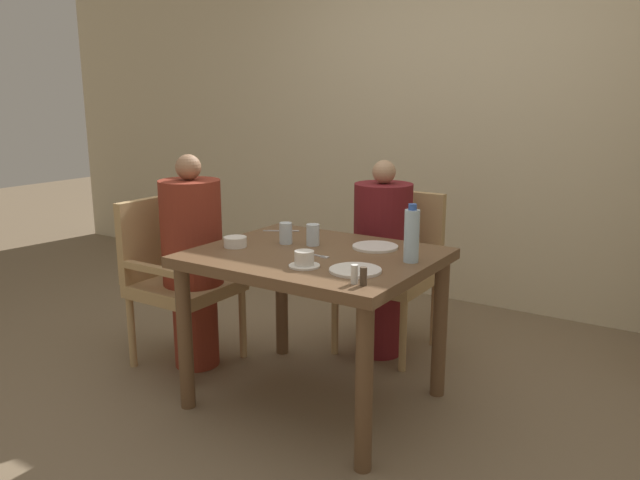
{
  "coord_description": "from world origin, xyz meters",
  "views": [
    {
      "loc": [
        1.52,
        -2.32,
        1.45
      ],
      "look_at": [
        0.0,
        0.04,
        0.79
      ],
      "focal_mm": 35.0,
      "sensor_mm": 36.0,
      "label": 1
    }
  ],
  "objects_px": {
    "plate_main_right": "(375,247)",
    "bowl_small": "(235,242)",
    "plate_main_left": "(355,270)",
    "water_bottle": "(412,235)",
    "diner_in_left_chair": "(193,260)",
    "teacup_with_saucer": "(304,260)",
    "chair_left_side": "(175,272)",
    "chair_far_side": "(393,263)",
    "diner_in_far_chair": "(382,257)",
    "glass_tall_mid": "(286,233)",
    "glass_tall_near": "(313,235)"
  },
  "relations": [
    {
      "from": "plate_main_right",
      "to": "teacup_with_saucer",
      "type": "relative_size",
      "value": 1.64
    },
    {
      "from": "chair_left_side",
      "to": "diner_in_left_chair",
      "type": "bearing_deg",
      "value": 0.0
    },
    {
      "from": "chair_left_side",
      "to": "plate_main_left",
      "type": "relative_size",
      "value": 4.17
    },
    {
      "from": "bowl_small",
      "to": "water_bottle",
      "type": "distance_m",
      "value": 0.85
    },
    {
      "from": "diner_in_left_chair",
      "to": "water_bottle",
      "type": "height_order",
      "value": "diner_in_left_chair"
    },
    {
      "from": "diner_in_far_chair",
      "to": "plate_main_right",
      "type": "distance_m",
      "value": 0.53
    },
    {
      "from": "diner_in_left_chair",
      "to": "teacup_with_saucer",
      "type": "xyz_separation_m",
      "value": [
        0.87,
        -0.23,
        0.18
      ]
    },
    {
      "from": "teacup_with_saucer",
      "to": "bowl_small",
      "type": "bearing_deg",
      "value": 166.45
    },
    {
      "from": "plate_main_right",
      "to": "water_bottle",
      "type": "bearing_deg",
      "value": -29.02
    },
    {
      "from": "chair_far_side",
      "to": "plate_main_right",
      "type": "bearing_deg",
      "value": -71.86
    },
    {
      "from": "chair_left_side",
      "to": "teacup_with_saucer",
      "type": "height_order",
      "value": "chair_left_side"
    },
    {
      "from": "plate_main_left",
      "to": "chair_left_side",
      "type": "bearing_deg",
      "value": 171.87
    },
    {
      "from": "diner_in_left_chair",
      "to": "water_bottle",
      "type": "xyz_separation_m",
      "value": [
        1.22,
        0.09,
        0.27
      ]
    },
    {
      "from": "bowl_small",
      "to": "teacup_with_saucer",
      "type": "bearing_deg",
      "value": -13.55
    },
    {
      "from": "bowl_small",
      "to": "glass_tall_mid",
      "type": "bearing_deg",
      "value": 48.36
    },
    {
      "from": "water_bottle",
      "to": "plate_main_left",
      "type": "bearing_deg",
      "value": -115.62
    },
    {
      "from": "chair_left_side",
      "to": "bowl_small",
      "type": "relative_size",
      "value": 8.26
    },
    {
      "from": "glass_tall_mid",
      "to": "glass_tall_near",
      "type": "bearing_deg",
      "value": 17.33
    },
    {
      "from": "diner_in_far_chair",
      "to": "chair_far_side",
      "type": "bearing_deg",
      "value": 90.0
    },
    {
      "from": "plate_main_left",
      "to": "water_bottle",
      "type": "height_order",
      "value": "water_bottle"
    },
    {
      "from": "diner_in_far_chair",
      "to": "glass_tall_mid",
      "type": "xyz_separation_m",
      "value": [
        -0.22,
        -0.61,
        0.22
      ]
    },
    {
      "from": "diner_in_left_chair",
      "to": "plate_main_left",
      "type": "xyz_separation_m",
      "value": [
        1.09,
        -0.18,
        0.16
      ]
    },
    {
      "from": "plate_main_right",
      "to": "water_bottle",
      "type": "xyz_separation_m",
      "value": [
        0.25,
        -0.14,
        0.11
      ]
    },
    {
      "from": "teacup_with_saucer",
      "to": "water_bottle",
      "type": "bearing_deg",
      "value": 42.67
    },
    {
      "from": "diner_in_far_chair",
      "to": "bowl_small",
      "type": "relative_size",
      "value": 10.12
    },
    {
      "from": "chair_left_side",
      "to": "glass_tall_mid",
      "type": "xyz_separation_m",
      "value": [
        0.7,
        0.07,
        0.29
      ]
    },
    {
      "from": "bowl_small",
      "to": "glass_tall_mid",
      "type": "xyz_separation_m",
      "value": [
        0.16,
        0.18,
        0.03
      ]
    },
    {
      "from": "diner_in_far_chair",
      "to": "bowl_small",
      "type": "height_order",
      "value": "diner_in_far_chair"
    },
    {
      "from": "glass_tall_mid",
      "to": "chair_left_side",
      "type": "bearing_deg",
      "value": -174.24
    },
    {
      "from": "plate_main_right",
      "to": "glass_tall_near",
      "type": "height_order",
      "value": "glass_tall_near"
    },
    {
      "from": "glass_tall_near",
      "to": "glass_tall_mid",
      "type": "height_order",
      "value": "same"
    },
    {
      "from": "diner_in_left_chair",
      "to": "chair_far_side",
      "type": "bearing_deg",
      "value": 46.49
    },
    {
      "from": "chair_far_side",
      "to": "plate_main_left",
      "type": "relative_size",
      "value": 4.17
    },
    {
      "from": "glass_tall_mid",
      "to": "water_bottle",
      "type": "bearing_deg",
      "value": 1.61
    },
    {
      "from": "diner_in_left_chair",
      "to": "water_bottle",
      "type": "distance_m",
      "value": 1.25
    },
    {
      "from": "plate_main_right",
      "to": "bowl_small",
      "type": "xyz_separation_m",
      "value": [
        -0.57,
        -0.34,
        0.02
      ]
    },
    {
      "from": "plate_main_left",
      "to": "teacup_with_saucer",
      "type": "distance_m",
      "value": 0.22
    },
    {
      "from": "glass_tall_near",
      "to": "diner_in_left_chair",
      "type": "bearing_deg",
      "value": -170.87
    },
    {
      "from": "chair_left_side",
      "to": "bowl_small",
      "type": "height_order",
      "value": "chair_left_side"
    },
    {
      "from": "plate_main_right",
      "to": "teacup_with_saucer",
      "type": "bearing_deg",
      "value": -102.13
    },
    {
      "from": "chair_left_side",
      "to": "chair_far_side",
      "type": "distance_m",
      "value": 1.23
    },
    {
      "from": "teacup_with_saucer",
      "to": "glass_tall_mid",
      "type": "height_order",
      "value": "glass_tall_mid"
    },
    {
      "from": "chair_far_side",
      "to": "glass_tall_near",
      "type": "height_order",
      "value": "chair_far_side"
    },
    {
      "from": "chair_left_side",
      "to": "plate_main_left",
      "type": "height_order",
      "value": "chair_left_side"
    },
    {
      "from": "diner_in_left_chair",
      "to": "glass_tall_near",
      "type": "relative_size",
      "value": 11.17
    },
    {
      "from": "chair_far_side",
      "to": "chair_left_side",
      "type": "bearing_deg",
      "value": -138.13
    },
    {
      "from": "plate_main_right",
      "to": "glass_tall_near",
      "type": "bearing_deg",
      "value": -157.66
    },
    {
      "from": "chair_left_side",
      "to": "glass_tall_mid",
      "type": "height_order",
      "value": "chair_left_side"
    },
    {
      "from": "diner_in_left_chair",
      "to": "glass_tall_near",
      "type": "height_order",
      "value": "diner_in_left_chair"
    },
    {
      "from": "chair_left_side",
      "to": "plate_main_right",
      "type": "distance_m",
      "value": 1.16
    }
  ]
}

